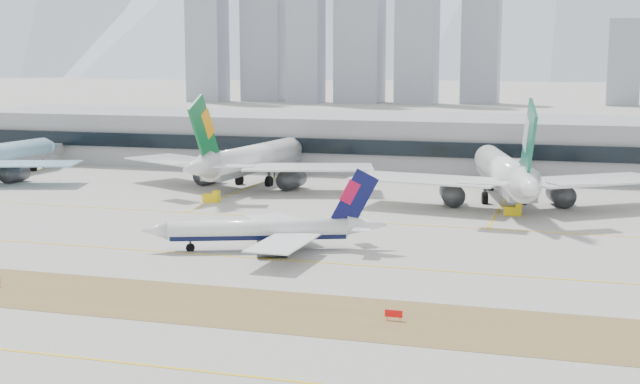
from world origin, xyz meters
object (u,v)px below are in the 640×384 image
(widebody_cathay, at_px, (506,175))
(widebody_eva, at_px, (252,160))
(terminal, at_px, (425,143))
(taxiing_airliner, at_px, (267,230))

(widebody_cathay, bearing_deg, widebody_eva, 66.21)
(widebody_eva, xyz_separation_m, terminal, (35.35, 45.52, 1.10))
(widebody_eva, xyz_separation_m, widebody_cathay, (62.76, -10.50, 0.14))
(taxiing_airliner, bearing_deg, widebody_eva, -87.77)
(terminal, bearing_deg, taxiing_airliner, -93.27)
(widebody_eva, relative_size, terminal, 0.24)
(taxiing_airliner, relative_size, widebody_cathay, 0.59)
(taxiing_airliner, relative_size, terminal, 0.14)
(widebody_cathay, bearing_deg, taxiing_airliner, 135.23)
(taxiing_airliner, bearing_deg, widebody_cathay, -141.23)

